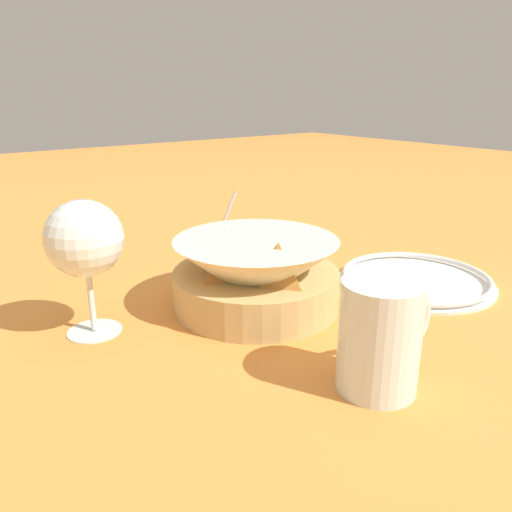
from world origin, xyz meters
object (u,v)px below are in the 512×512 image
object	(u,v)px
food_basket	(256,276)
wine_glass	(85,242)
sauce_cup	(219,246)
beer_mug	(378,341)
side_plate	(416,279)

from	to	relation	value
food_basket	wine_glass	bearing A→B (deg)	163.94
food_basket	wine_glass	xyz separation A→B (m)	(-0.20, 0.06, 0.07)
sauce_cup	wine_glass	world-z (taller)	wine_glass
beer_mug	side_plate	world-z (taller)	beer_mug
sauce_cup	food_basket	bearing A→B (deg)	-109.92
beer_mug	side_plate	xyz separation A→B (m)	(0.26, 0.14, -0.04)
food_basket	side_plate	size ratio (longest dim) A/B	0.97
side_plate	sauce_cup	bearing A→B (deg)	121.23
beer_mug	wine_glass	bearing A→B (deg)	121.64
wine_glass	side_plate	xyz separation A→B (m)	(0.43, -0.14, -0.10)
wine_glass	beer_mug	distance (m)	0.33
sauce_cup	beer_mug	distance (m)	0.43
food_basket	wine_glass	distance (m)	0.22
wine_glass	beer_mug	xyz separation A→B (m)	(0.17, -0.28, -0.06)
food_basket	sauce_cup	bearing A→B (deg)	70.08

